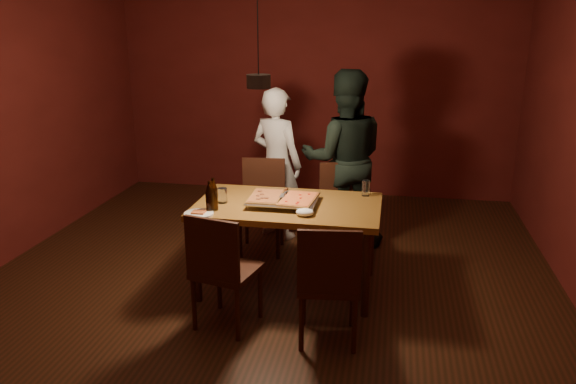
% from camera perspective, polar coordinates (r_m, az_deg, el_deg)
% --- Properties ---
extents(room_shell, '(6.00, 6.00, 6.00)m').
position_cam_1_polar(room_shell, '(4.29, -2.94, 6.51)').
color(room_shell, '#3B1C10').
rests_on(room_shell, ground).
extents(dining_table, '(1.50, 0.90, 0.75)m').
position_cam_1_polar(dining_table, '(4.60, 0.00, -2.07)').
color(dining_table, '#906024').
rests_on(dining_table, floor).
extents(chair_far_left, '(0.45, 0.45, 0.49)m').
position_cam_1_polar(chair_far_left, '(5.48, -2.61, -0.45)').
color(chair_far_left, '#38190F').
rests_on(chair_far_left, floor).
extents(chair_far_right, '(0.51, 0.51, 0.49)m').
position_cam_1_polar(chair_far_right, '(5.34, 5.56, -0.99)').
color(chair_far_right, '#38190F').
rests_on(chair_far_right, floor).
extents(chair_near_left, '(0.50, 0.50, 0.49)m').
position_cam_1_polar(chair_near_left, '(4.05, -6.88, -7.05)').
color(chair_near_left, '#38190F').
rests_on(chair_near_left, floor).
extents(chair_near_right, '(0.47, 0.47, 0.49)m').
position_cam_1_polar(chair_near_right, '(3.85, 4.16, -8.34)').
color(chair_near_right, '#38190F').
rests_on(chair_near_right, floor).
extents(pizza_tray, '(0.58, 0.49, 0.05)m').
position_cam_1_polar(pizza_tray, '(4.56, -0.48, -0.95)').
color(pizza_tray, silver).
rests_on(pizza_tray, dining_table).
extents(pizza_meat, '(0.26, 0.40, 0.02)m').
position_cam_1_polar(pizza_meat, '(4.59, -2.27, -0.42)').
color(pizza_meat, maroon).
rests_on(pizza_meat, pizza_tray).
extents(pizza_cheese, '(0.29, 0.43, 0.02)m').
position_cam_1_polar(pizza_cheese, '(4.52, 1.08, -0.69)').
color(pizza_cheese, gold).
rests_on(pizza_cheese, pizza_tray).
extents(spatula, '(0.09, 0.24, 0.04)m').
position_cam_1_polar(spatula, '(4.58, -0.45, -0.36)').
color(spatula, silver).
rests_on(spatula, pizza_tray).
extents(beer_bottle_a, '(0.07, 0.07, 0.25)m').
position_cam_1_polar(beer_bottle_a, '(4.39, -7.95, -0.47)').
color(beer_bottle_a, black).
rests_on(beer_bottle_a, dining_table).
extents(beer_bottle_b, '(0.07, 0.07, 0.26)m').
position_cam_1_polar(beer_bottle_b, '(4.43, -7.59, -0.21)').
color(beer_bottle_b, black).
rests_on(beer_bottle_b, dining_table).
extents(water_glass_left, '(0.08, 0.08, 0.12)m').
position_cam_1_polar(water_glass_left, '(4.62, -6.68, -0.35)').
color(water_glass_left, silver).
rests_on(water_glass_left, dining_table).
extents(water_glass_right, '(0.07, 0.07, 0.13)m').
position_cam_1_polar(water_glass_right, '(4.81, 7.91, 0.39)').
color(water_glass_right, silver).
rests_on(water_glass_right, dining_table).
extents(plate_slice, '(0.23, 0.23, 0.03)m').
position_cam_1_polar(plate_slice, '(4.37, -9.06, -2.18)').
color(plate_slice, white).
rests_on(plate_slice, dining_table).
extents(napkin, '(0.14, 0.11, 0.06)m').
position_cam_1_polar(napkin, '(4.29, 1.72, -2.08)').
color(napkin, white).
rests_on(napkin, dining_table).
extents(diner_white, '(0.67, 0.56, 1.56)m').
position_cam_1_polar(diner_white, '(5.74, -1.15, 2.87)').
color(diner_white, silver).
rests_on(diner_white, floor).
extents(diner_dark, '(0.95, 0.79, 1.75)m').
position_cam_1_polar(diner_dark, '(5.56, 5.70, 3.34)').
color(diner_dark, black).
rests_on(diner_dark, floor).
extents(pendant_lamp, '(0.18, 0.18, 1.10)m').
position_cam_1_polar(pendant_lamp, '(4.24, -3.01, 11.30)').
color(pendant_lamp, black).
rests_on(pendant_lamp, ceiling).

